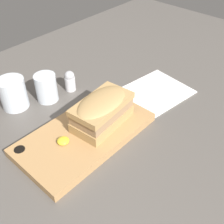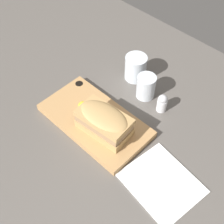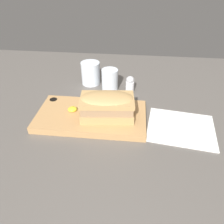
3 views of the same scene
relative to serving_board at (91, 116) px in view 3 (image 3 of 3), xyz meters
The scene contains 8 objects.
dining_table 3.07cm from the serving_board, 30.47° to the right, with size 195.93×119.49×2.00cm.
serving_board is the anchor object (origin of this frame).
sandwich 7.80cm from the serving_board, 11.11° to the right, with size 17.07×10.55×8.07cm.
mustard_dollop 6.61cm from the serving_board, behind, with size 2.98×2.98×1.19cm.
water_glass 25.21cm from the serving_board, 100.66° to the left, with size 7.69×7.69×9.11cm.
wine_glass 20.86cm from the serving_board, 79.40° to the left, with size 6.40×6.40×8.43cm.
napkin 28.77cm from the serving_board, ahead, with size 22.33×19.67×0.40cm.
salt_shaker 22.53cm from the serving_board, 58.19° to the left, with size 3.30×3.30×6.69cm.
Camera 3 is at (10.98, -55.15, 45.87)cm, focal length 35.00 mm.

